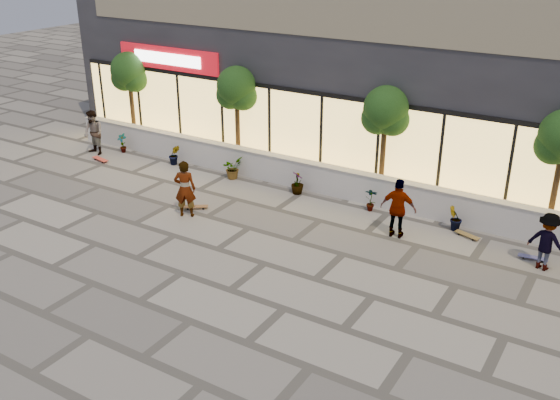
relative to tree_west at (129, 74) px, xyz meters
The scene contains 20 objects.
ground 12.21m from the tree_west, 40.55° to the right, with size 80.00×80.00×0.00m, color #A09A8A.
planter_wall 9.36m from the tree_west, ahead, with size 22.00×0.42×1.04m.
retail_building 10.27m from the tree_west, 28.00° to the left, with size 24.00×9.17×8.50m.
shrub_a 2.91m from the tree_west, 68.20° to the right, with size 0.43×0.29×0.81m, color #1A3912.
shrub_b 4.37m from the tree_west, 20.75° to the right, with size 0.45×0.36×0.81m, color #1A3912.
shrub_c 6.74m from the tree_west, 11.58° to the right, with size 0.73×0.63×0.81m, color #1A3912.
shrub_d 9.35m from the tree_west, ahead, with size 0.45×0.45×0.81m, color #1A3912.
shrub_e 12.05m from the tree_west, ahead, with size 0.43×0.29×0.81m, color #1A3912.
shrub_f 14.78m from the tree_west, ahead, with size 0.45×0.36×0.81m, color #1A3912.
tree_west is the anchor object (origin of this frame).
tree_midwest 5.50m from the tree_west, ahead, with size 1.60×1.50×3.92m.
tree_mideast 11.50m from the tree_west, ahead, with size 1.60×1.50×3.92m.
skater_center 8.50m from the tree_west, 35.04° to the right, with size 0.69×0.45×1.89m, color silver.
skater_left 2.90m from the tree_west, 98.73° to the right, with size 0.89×0.69×1.83m, color #8A7F59.
skater_right_near 13.54m from the tree_west, 11.07° to the right, with size 1.09×0.45×1.86m, color white.
skater_right_far 17.58m from the tree_west, ahead, with size 1.07×0.61×1.65m, color maroon.
skateboard_center 8.38m from the tree_west, 32.02° to the right, with size 0.81×0.66×0.10m.
skateboard_left 3.87m from the tree_west, 78.97° to the right, with size 0.90×0.39×0.10m.
skateboard_right_near 15.35m from the tree_west, ahead, with size 0.82×0.44×0.10m.
skateboard_right_far 17.33m from the tree_west, ahead, with size 0.82×0.29×0.10m.
Camera 1 is at (9.98, -11.11, 8.61)m, focal length 40.00 mm.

